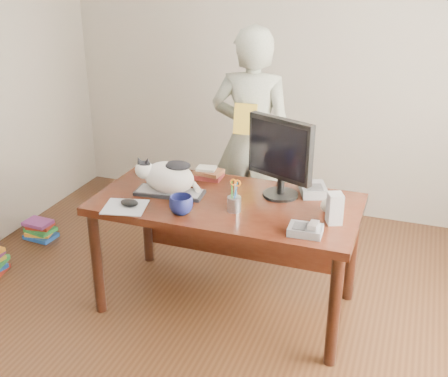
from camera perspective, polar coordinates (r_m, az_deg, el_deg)
room at (r=2.67m, az=-4.02°, el=5.44°), size 4.50×4.50×4.50m
desk at (r=3.54m, az=0.71°, el=-2.90°), size 1.60×0.80×0.75m
keyboard at (r=3.51m, az=-5.54°, el=-0.39°), size 0.44×0.20×0.03m
cat at (r=3.47m, az=-5.83°, el=1.30°), size 0.42×0.24×0.24m
monitor at (r=3.37m, az=5.73°, el=3.55°), size 0.43×0.28×0.50m
pen_cup at (r=3.25m, az=1.05°, el=-1.40°), size 0.09×0.09×0.20m
mousepad at (r=3.37m, az=-10.02°, el=-1.86°), size 0.29×0.27×0.01m
mouse at (r=3.37m, az=-9.59°, el=-1.43°), size 0.13×0.10×0.04m
coffee_mug at (r=3.23m, az=-4.38°, el=-1.68°), size 0.19×0.19×0.11m
phone at (r=3.04m, az=8.34°, el=-4.13°), size 0.19×0.16×0.08m
speaker at (r=3.16m, az=11.18°, el=-1.99°), size 0.11×0.11×0.18m
baseball at (r=3.30m, az=10.50°, el=-1.72°), size 0.08×0.08×0.08m
book_stack at (r=3.73m, az=-1.64°, el=1.55°), size 0.20×0.15×0.07m
calculator at (r=3.53m, az=9.05°, el=-0.10°), size 0.21×0.24×0.06m
person at (r=4.20m, az=2.85°, el=4.95°), size 0.65×0.45×1.68m
held_book at (r=3.98m, az=2.18°, el=7.06°), size 0.17×0.11×0.22m
book_pile_b at (r=4.76m, az=-18.19°, el=-4.00°), size 0.26×0.20×0.15m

